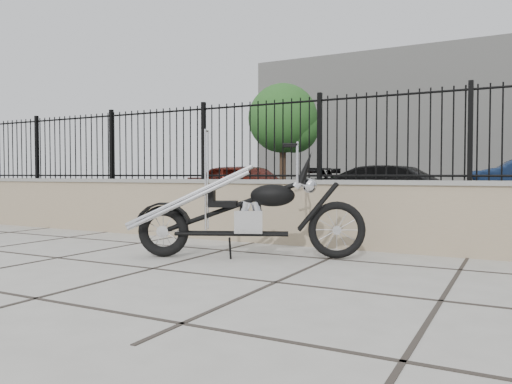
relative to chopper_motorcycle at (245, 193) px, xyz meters
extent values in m
plane|color=#99968E|center=(-0.54, -1.11, -0.81)|extent=(90.00, 90.00, 0.00)
plane|color=black|center=(-0.54, 11.39, -0.81)|extent=(30.00, 30.00, 0.00)
cube|color=gray|center=(-0.54, 1.39, -0.33)|extent=(14.00, 0.36, 0.96)
cube|color=black|center=(-0.54, 1.39, 0.75)|extent=(14.00, 0.08, 1.20)
cube|color=beige|center=(-0.54, 25.39, 3.19)|extent=(22.00, 6.00, 8.00)
imported|color=#4A110A|center=(-3.39, 6.19, -0.13)|extent=(4.28, 2.77, 1.35)
imported|color=black|center=(0.54, 6.78, -0.18)|extent=(4.46, 2.06, 1.26)
cylinder|color=#0B4EAA|center=(-2.60, 3.90, -0.38)|extent=(0.13, 0.13, 0.86)
cylinder|color=#0C29BE|center=(2.15, 3.90, -0.38)|extent=(0.13, 0.13, 0.86)
cylinder|color=#382619|center=(-6.72, 15.66, 0.69)|extent=(0.30, 0.30, 3.00)
sphere|color=#27682D|center=(-6.72, 15.66, 2.99)|extent=(3.20, 3.20, 3.20)
camera|label=1|loc=(3.01, -5.39, 0.22)|focal=35.00mm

